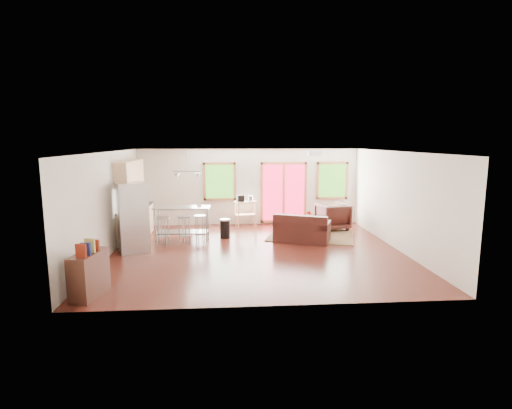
{
  "coord_description": "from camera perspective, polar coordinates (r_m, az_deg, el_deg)",
  "views": [
    {
      "loc": [
        -0.79,
        -10.11,
        2.88
      ],
      "look_at": [
        0.0,
        0.3,
        1.2
      ],
      "focal_mm": 28.0,
      "sensor_mm": 36.0,
      "label": 1
    }
  ],
  "objects": [
    {
      "name": "loveseat",
      "position": [
        11.55,
        6.58,
        -3.71
      ],
      "size": [
        1.75,
        1.39,
        0.82
      ],
      "rotation": [
        0.0,
        0.0,
        -0.39
      ],
      "color": "#331410",
      "rests_on": "floor"
    },
    {
      "name": "kitchen_cart",
      "position": [
        13.45,
        -1.6,
        -0.04
      ],
      "size": [
        0.79,
        0.6,
        1.07
      ],
      "rotation": [
        0.0,
        0.0,
        0.24
      ],
      "color": "#DAAC82",
      "rests_on": "floor"
    },
    {
      "name": "armchair",
      "position": [
        13.22,
        10.86,
        -1.51
      ],
      "size": [
        1.07,
        1.03,
        0.94
      ],
      "primitive_type": "imported",
      "rotation": [
        0.0,
        0.0,
        3.35
      ],
      "color": "#331410",
      "rests_on": "floor"
    },
    {
      "name": "french_doors",
      "position": [
        13.83,
        3.97,
        1.73
      ],
      "size": [
        1.6,
        0.05,
        2.1
      ],
      "color": "red",
      "rests_on": "back_wall"
    },
    {
      "name": "left_wall",
      "position": [
        10.65,
        -20.48,
        0.03
      ],
      "size": [
        0.02,
        7.0,
        2.6
      ],
      "primitive_type": "cube",
      "color": "silver",
      "rests_on": "ground"
    },
    {
      "name": "cabinets",
      "position": [
        12.27,
        -16.98,
        -0.42
      ],
      "size": [
        0.64,
        2.24,
        2.3
      ],
      "color": "#DAAC82",
      "rests_on": "floor"
    },
    {
      "name": "vase",
      "position": [
        12.41,
        7.55,
        -1.89
      ],
      "size": [
        0.25,
        0.25,
        0.33
      ],
      "rotation": [
        0.0,
        0.0,
        -0.35
      ],
      "color": "silver",
      "rests_on": "coffee_table"
    },
    {
      "name": "ceiling",
      "position": [
        10.14,
        0.13,
        7.62
      ],
      "size": [
        7.5,
        7.0,
        0.02
      ],
      "primitive_type": "cube",
      "color": "white",
      "rests_on": "ground"
    },
    {
      "name": "trash_can",
      "position": [
        11.95,
        -4.45,
        -3.41
      ],
      "size": [
        0.41,
        0.41,
        0.57
      ],
      "rotation": [
        0.0,
        0.0,
        0.41
      ],
      "color": "black",
      "rests_on": "floor"
    },
    {
      "name": "window_right",
      "position": [
        14.13,
        10.84,
        3.38
      ],
      "size": [
        1.1,
        0.05,
        1.3
      ],
      "color": "#2F6319",
      "rests_on": "back_wall"
    },
    {
      "name": "book",
      "position": [
        12.17,
        8.46,
        -1.99
      ],
      "size": [
        0.22,
        0.08,
        0.3
      ],
      "primitive_type": "imported",
      "rotation": [
        0.0,
        0.0,
        -0.25
      ],
      "color": "maroon",
      "rests_on": "coffee_table"
    },
    {
      "name": "coffee_table",
      "position": [
        12.51,
        7.01,
        -2.53
      ],
      "size": [
        1.18,
        0.9,
        0.42
      ],
      "rotation": [
        0.0,
        0.0,
        -0.29
      ],
      "color": "#3D1F16",
      "rests_on": "floor"
    },
    {
      "name": "window_left",
      "position": [
        13.64,
        -5.21,
        3.3
      ],
      "size": [
        1.1,
        0.05,
        1.3
      ],
      "color": "#2F6319",
      "rests_on": "back_wall"
    },
    {
      "name": "right_wall",
      "position": [
        11.19,
        19.69,
        0.49
      ],
      "size": [
        0.02,
        7.0,
        2.6
      ],
      "primitive_type": "cube",
      "color": "silver",
      "rests_on": "ground"
    },
    {
      "name": "bar_stool_a",
      "position": [
        11.41,
        -13.14,
        -2.72
      ],
      "size": [
        0.46,
        0.46,
        0.78
      ],
      "rotation": [
        0.0,
        0.0,
        -0.28
      ],
      "color": "#B7BABC",
      "rests_on": "floor"
    },
    {
      "name": "bar_stool_c",
      "position": [
        11.5,
        -7.98,
        -2.52
      ],
      "size": [
        0.43,
        0.43,
        0.77
      ],
      "rotation": [
        0.0,
        0.0,
        -0.2
      ],
      "color": "#B7BABC",
      "rests_on": "floor"
    },
    {
      "name": "rug",
      "position": [
        12.3,
        7.84,
        -4.42
      ],
      "size": [
        2.96,
        2.57,
        0.03
      ],
      "primitive_type": "cube",
      "rotation": [
        0.0,
        0.0,
        -0.29
      ],
      "color": "#49633D",
      "rests_on": "floor"
    },
    {
      "name": "bookshelf",
      "position": [
        8.14,
        -22.73,
        -9.08
      ],
      "size": [
        0.52,
        0.98,
        1.1
      ],
      "rotation": [
        0.0,
        0.0,
        -0.17
      ],
      "color": "#3D1F16",
      "rests_on": "floor"
    },
    {
      "name": "ottoman",
      "position": [
        13.04,
        4.75,
        -2.8
      ],
      "size": [
        0.72,
        0.72,
        0.38
      ],
      "primitive_type": "cube",
      "rotation": [
        0.0,
        0.0,
        0.33
      ],
      "color": "#331410",
      "rests_on": "floor"
    },
    {
      "name": "refrigerator",
      "position": [
        10.84,
        -17.12,
        -1.75
      ],
      "size": [
        0.93,
        0.92,
        1.81
      ],
      "rotation": [
        0.0,
        0.0,
        0.37
      ],
      "color": "#B7BABC",
      "rests_on": "floor"
    },
    {
      "name": "cup",
      "position": [
        11.64,
        -8.1,
        -0.17
      ],
      "size": [
        0.13,
        0.1,
        0.13
      ],
      "primitive_type": "imported",
      "rotation": [
        0.0,
        0.0,
        -0.01
      ],
      "color": "white",
      "rests_on": "island"
    },
    {
      "name": "island",
      "position": [
        11.66,
        -10.5,
        -1.84
      ],
      "size": [
        1.61,
        0.71,
        1.0
      ],
      "rotation": [
        0.0,
        0.0,
        -0.05
      ],
      "color": "#B7BABC",
      "rests_on": "floor"
    },
    {
      "name": "front_wall",
      "position": [
        6.83,
        2.43,
        -4.24
      ],
      "size": [
        7.5,
        0.02,
        2.6
      ],
      "primitive_type": "cube",
      "color": "silver",
      "rests_on": "ground"
    },
    {
      "name": "pendant_light",
      "position": [
        11.7,
        -9.8,
        4.2
      ],
      "size": [
        0.8,
        0.18,
        0.79
      ],
      "color": "gray",
      "rests_on": "ceiling"
    },
    {
      "name": "bar_stool_b",
      "position": [
        11.36,
        -10.24,
        -2.65
      ],
      "size": [
        0.49,
        0.49,
        0.79
      ],
      "rotation": [
        0.0,
        0.0,
        -0.43
      ],
      "color": "#B7BABC",
      "rests_on": "floor"
    },
    {
      "name": "floor",
      "position": [
        10.54,
        0.12,
        -6.77
      ],
      "size": [
        7.5,
        7.0,
        0.02
      ],
      "primitive_type": "cube",
      "color": "#3D150F",
      "rests_on": "ground"
    },
    {
      "name": "ceiling_flush",
      "position": [
        10.97,
        8.3,
        7.22
      ],
      "size": [
        0.35,
        0.35,
        0.12
      ],
      "primitive_type": "cube",
      "color": "white",
      "rests_on": "ceiling"
    },
    {
      "name": "back_wall",
      "position": [
        13.73,
        -1.02,
        2.53
      ],
      "size": [
        7.5,
        0.02,
        2.6
      ],
      "primitive_type": "cube",
      "color": "silver",
      "rests_on": "ground"
    }
  ]
}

